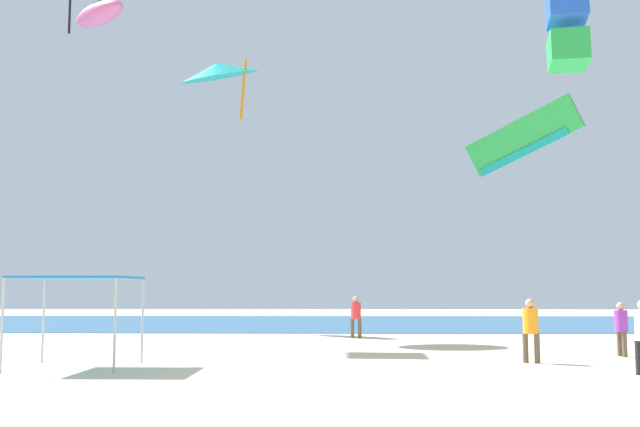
{
  "coord_description": "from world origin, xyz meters",
  "views": [
    {
      "loc": [
        0.18,
        -18.99,
        2.2
      ],
      "look_at": [
        -0.57,
        9.3,
        5.06
      ],
      "focal_mm": 41.03,
      "sensor_mm": 36.0,
      "label": 1
    }
  ],
  "objects_px": {
    "kite_delta_teal": "(218,70)",
    "canopy_tent": "(78,281)",
    "kite_box_blue": "(567,29)",
    "kite_inflatable_pink": "(99,14)",
    "person_near_tent": "(531,325)",
    "person_leftmost": "(356,313)",
    "person_rightmost": "(621,325)",
    "kite_parafoil_green": "(523,138)"
  },
  "relations": [
    {
      "from": "canopy_tent",
      "to": "person_rightmost",
      "type": "distance_m",
      "value": 16.73
    },
    {
      "from": "kite_delta_teal",
      "to": "person_rightmost",
      "type": "bearing_deg",
      "value": -177.54
    },
    {
      "from": "canopy_tent",
      "to": "kite_delta_teal",
      "type": "xyz_separation_m",
      "value": [
        1.67,
        12.62,
        9.83
      ]
    },
    {
      "from": "canopy_tent",
      "to": "kite_box_blue",
      "type": "height_order",
      "value": "kite_box_blue"
    },
    {
      "from": "kite_delta_teal",
      "to": "canopy_tent",
      "type": "bearing_deg",
      "value": 116.36
    },
    {
      "from": "person_rightmost",
      "to": "canopy_tent",
      "type": "bearing_deg",
      "value": 93.37
    },
    {
      "from": "kite_box_blue",
      "to": "kite_parafoil_green",
      "type": "distance_m",
      "value": 8.54
    },
    {
      "from": "canopy_tent",
      "to": "kite_delta_teal",
      "type": "relative_size",
      "value": 0.6
    },
    {
      "from": "person_rightmost",
      "to": "kite_delta_teal",
      "type": "xyz_separation_m",
      "value": [
        -14.58,
        8.92,
        11.18
      ]
    },
    {
      "from": "kite_delta_teal",
      "to": "person_near_tent",
      "type": "bearing_deg",
      "value": 169.46
    },
    {
      "from": "kite_parafoil_green",
      "to": "kite_inflatable_pink",
      "type": "xyz_separation_m",
      "value": [
        -23.51,
        4.02,
        8.36
      ]
    },
    {
      "from": "person_near_tent",
      "to": "person_leftmost",
      "type": "xyz_separation_m",
      "value": [
        -4.89,
        10.28,
        -0.03
      ]
    },
    {
      "from": "kite_box_blue",
      "to": "person_near_tent",
      "type": "bearing_deg",
      "value": 71.85
    },
    {
      "from": "kite_box_blue",
      "to": "kite_inflatable_pink",
      "type": "bearing_deg",
      "value": -18.44
    },
    {
      "from": "canopy_tent",
      "to": "kite_inflatable_pink",
      "type": "distance_m",
      "value": 27.17
    },
    {
      "from": "kite_delta_teal",
      "to": "kite_box_blue",
      "type": "height_order",
      "value": "kite_box_blue"
    },
    {
      "from": "kite_parafoil_green",
      "to": "kite_box_blue",
      "type": "bearing_deg",
      "value": 124.7
    },
    {
      "from": "canopy_tent",
      "to": "kite_inflatable_pink",
      "type": "xyz_separation_m",
      "value": [
        -6.83,
        20.99,
        15.84
      ]
    },
    {
      "from": "person_leftmost",
      "to": "kite_delta_teal",
      "type": "bearing_deg",
      "value": 6.49
    },
    {
      "from": "person_leftmost",
      "to": "kite_box_blue",
      "type": "relative_size",
      "value": 0.55
    },
    {
      "from": "person_leftmost",
      "to": "kite_delta_teal",
      "type": "distance_m",
      "value": 12.8
    },
    {
      "from": "kite_inflatable_pink",
      "to": "person_leftmost",
      "type": "bearing_deg",
      "value": -172.82
    },
    {
      "from": "kite_parafoil_green",
      "to": "kite_delta_teal",
      "type": "bearing_deg",
      "value": 51.74
    },
    {
      "from": "person_rightmost",
      "to": "kite_parafoil_green",
      "type": "relative_size",
      "value": 0.32
    },
    {
      "from": "kite_box_blue",
      "to": "person_rightmost",
      "type": "bearing_deg",
      "value": 95.61
    },
    {
      "from": "person_leftmost",
      "to": "kite_box_blue",
      "type": "xyz_separation_m",
      "value": [
        8.6,
        -3.02,
        11.61
      ]
    },
    {
      "from": "person_rightmost",
      "to": "kite_inflatable_pink",
      "type": "distance_m",
      "value": 33.58
    },
    {
      "from": "person_rightmost",
      "to": "kite_box_blue",
      "type": "bearing_deg",
      "value": -12.72
    },
    {
      "from": "canopy_tent",
      "to": "kite_box_blue",
      "type": "distance_m",
      "value": 21.45
    },
    {
      "from": "person_rightmost",
      "to": "kite_inflatable_pink",
      "type": "height_order",
      "value": "kite_inflatable_pink"
    },
    {
      "from": "person_leftmost",
      "to": "kite_inflatable_pink",
      "type": "bearing_deg",
      "value": -18.75
    },
    {
      "from": "canopy_tent",
      "to": "kite_box_blue",
      "type": "relative_size",
      "value": 0.91
    },
    {
      "from": "canopy_tent",
      "to": "kite_delta_teal",
      "type": "height_order",
      "value": "kite_delta_teal"
    },
    {
      "from": "person_rightmost",
      "to": "person_near_tent",
      "type": "bearing_deg",
      "value": 111.55
    },
    {
      "from": "kite_box_blue",
      "to": "canopy_tent",
      "type": "bearing_deg",
      "value": 37.18
    },
    {
      "from": "person_leftmost",
      "to": "kite_box_blue",
      "type": "distance_m",
      "value": 14.76
    },
    {
      "from": "person_near_tent",
      "to": "kite_parafoil_green",
      "type": "distance_m",
      "value": 18.05
    },
    {
      "from": "person_leftmost",
      "to": "canopy_tent",
      "type": "bearing_deg",
      "value": 69.03
    },
    {
      "from": "person_near_tent",
      "to": "kite_inflatable_pink",
      "type": "relative_size",
      "value": 0.42
    },
    {
      "from": "person_near_tent",
      "to": "kite_delta_teal",
      "type": "bearing_deg",
      "value": 159.68
    },
    {
      "from": "kite_inflatable_pink",
      "to": "person_near_tent",
      "type": "bearing_deg",
      "value": 174.16
    },
    {
      "from": "person_leftmost",
      "to": "kite_delta_teal",
      "type": "xyz_separation_m",
      "value": [
        -6.29,
        0.69,
        11.13
      ]
    }
  ]
}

